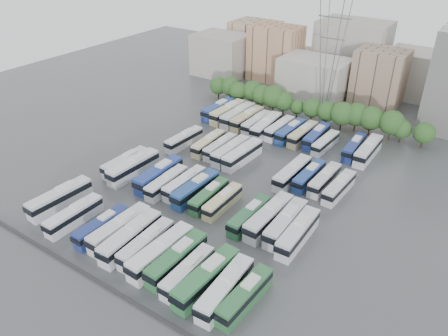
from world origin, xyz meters
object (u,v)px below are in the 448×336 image
Objects in this scene: bus_r3_s3 at (247,119)px; bus_r3_s12 at (354,147)px; bus_r2_s6 at (242,154)px; bus_r3_s13 at (368,150)px; bus_r3_s5 at (266,126)px; bus_r1_s10 at (249,216)px; bus_r1_s5 at (185,183)px; bus_r3_s6 at (280,128)px; bus_r0_s6 at (131,237)px; bus_r1_s0 at (126,163)px; bus_r2_s3 at (208,143)px; bus_r0_s13 at (245,296)px; bus_r2_s13 at (339,187)px; bus_r3_s0 at (218,109)px; bus_r1_s8 at (223,201)px; bus_r2_s4 at (220,147)px; electricity_pylon at (331,48)px; bus_r1_s3 at (159,175)px; bus_r2_s10 at (292,173)px; bus_r1_s13 at (298,233)px; bus_r0_s2 at (74,215)px; bus_r3_s2 at (238,115)px; bus_r0_s0 at (60,198)px; bus_r3_s8 at (303,134)px; bus_r0_s8 at (161,252)px; bus_r1_s1 at (133,167)px; bus_r0_s10 at (188,272)px; bus_r0_s5 at (120,229)px; bus_r1_s6 at (196,189)px; bus_r1_s12 at (286,223)px; bus_r3_s1 at (228,112)px; bus_r1_s11 at (269,217)px; bus_r2_s11 at (309,176)px; bus_r0_s4 at (102,227)px; bus_r3_s10 at (325,143)px; bus_r1_s7 at (209,196)px; bus_r0_s11 at (207,278)px; bus_r2_s1 at (184,139)px; bus_r2_s12 at (325,179)px; bus_r2_s5 at (231,151)px.

bus_r3_s12 is (29.58, 0.48, -0.19)m from bus_r3_s3.
bus_r2_s6 is 29.47m from bus_r3_s13.
bus_r3_s5 is at bearing -178.32° from bus_r3_s12.
bus_r1_s10 is at bearing -104.74° from bus_r3_s13.
bus_r3_s6 is (3.61, 34.66, 0.03)m from bus_r1_s5.
bus_r0_s6 is 52.58m from bus_r3_s5.
bus_r2_s3 is (9.55, 18.18, -0.09)m from bus_r1_s0.
bus_r0_s13 reaches higher than bus_r2_s13.
bus_r2_s3 is at bearing -60.24° from bus_r3_s0.
bus_r2_s4 is (-13.31, 18.45, 0.05)m from bus_r1_s8.
electricity_pylon is 43.37m from bus_r2_s3.
bus_r1_s3 is 28.35m from bus_r2_s10.
bus_r1_s0 is at bearing 178.84° from bus_r1_s10.
bus_r3_s12 is at bearing 2.41° from bus_r3_s3.
bus_r0_s6 is at bearing -144.69° from bus_r1_s13.
bus_r0_s2 is 55.07m from bus_r3_s3.
bus_r3_s2 is (-19.61, 35.91, 0.40)m from bus_r1_s8.
bus_r3_s8 is at bearing 66.34° from bus_r0_s0.
bus_r0_s8 is at bearing -62.46° from bus_r3_s0.
bus_r1_s1 is 39.63m from bus_r1_s13.
electricity_pylon is at bearing 96.39° from bus_r0_s10.
bus_r1_s1 is at bearing -113.82° from bus_r3_s5.
bus_r1_s13 reaches higher than bus_r3_s3.
bus_r1_s3 is 37.89m from bus_r3_s0.
bus_r3_s0 is (-16.73, 54.14, -0.06)m from bus_r0_s5.
bus_r0_s10 is 20.08m from bus_r1_s8.
bus_r1_s6 is 0.97× the size of bus_r1_s12.
bus_r0_s13 is at bearing 1.69° from bus_r0_s0.
bus_r0_s5 is at bearing -144.16° from bus_r1_s12.
bus_r0_s10 is at bearing -59.59° from bus_r3_s1.
bus_r0_s5 is 26.68m from bus_r1_s11.
bus_r2_s11 is (-6.56, 36.27, -0.06)m from bus_r0_s13.
bus_r1_s11 is 39.52m from bus_r3_s5.
bus_r0_s10 is at bearing -111.35° from bus_r1_s12.
bus_r0_s4 is 19.09m from bus_r1_s3.
bus_r2_s6 is 21.39m from bus_r3_s10.
bus_r1_s7 is at bearing -6.62° from bus_r1_s5.
bus_r3_s5 is at bearing 113.37° from bus_r0_s11.
bus_r1_s5 is at bearing -63.79° from bus_r3_s0.
bus_r1_s6 is at bearing -42.75° from bus_r2_s1.
bus_r3_s6 is (9.99, 35.33, -0.21)m from bus_r1_s3.
bus_r3_s5 is (-23.26, 33.97, 0.03)m from bus_r1_s12.
bus_r2_s12 is 0.99× the size of bus_r3_s12.
bus_r2_s1 is 0.91× the size of bus_r3_s3.
bus_r2_s5 is (16.51, 35.17, -0.14)m from bus_r0_s0.
bus_r3_s6 reaches higher than bus_r0_s10.
bus_r3_s8 reaches higher than bus_r2_s3.
bus_r3_s2 is at bearing 131.78° from bus_r1_s11.
bus_r3_s6 is at bearing 67.78° from bus_r2_s4.
bus_r0_s13 is (29.65, 0.45, 0.07)m from bus_r0_s4.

